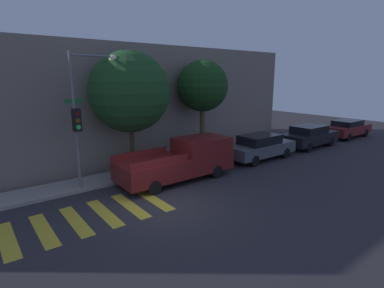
{
  "coord_description": "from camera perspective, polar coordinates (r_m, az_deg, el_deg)",
  "views": [
    {
      "loc": [
        -5.59,
        -8.9,
        4.73
      ],
      "look_at": [
        2.91,
        2.1,
        1.6
      ],
      "focal_mm": 28.0,
      "sensor_mm": 36.0,
      "label": 1
    }
  ],
  "objects": [
    {
      "name": "ground_plane",
      "position": [
        11.52,
        -5.19,
        -11.61
      ],
      "size": [
        60.0,
        60.0,
        0.0
      ],
      "primitive_type": "plane",
      "color": "#2D2B30"
    },
    {
      "name": "sidewalk",
      "position": [
        14.83,
        -13.65,
        -6.0
      ],
      "size": [
        26.0,
        1.65,
        0.14
      ],
      "primitive_type": "cube",
      "color": "gray",
      "rests_on": "ground"
    },
    {
      "name": "building_row",
      "position": [
        18.09,
        -19.73,
        7.13
      ],
      "size": [
        26.0,
        6.0,
        6.41
      ],
      "primitive_type": "cube",
      "color": "slate",
      "rests_on": "ground"
    },
    {
      "name": "crosswalk",
      "position": [
        11.21,
        -18.77,
        -12.98
      ],
      "size": [
        5.42,
        2.6,
        0.0
      ],
      "color": "gold",
      "rests_on": "ground"
    },
    {
      "name": "traffic_light_pole",
      "position": [
        12.95,
        -19.73,
        7.04
      ],
      "size": [
        2.3,
        0.56,
        5.71
      ],
      "color": "slate",
      "rests_on": "ground"
    },
    {
      "name": "pickup_truck",
      "position": [
        14.08,
        -1.88,
        -3.05
      ],
      "size": [
        5.56,
        2.02,
        1.85
      ],
      "color": "maroon",
      "rests_on": "ground"
    },
    {
      "name": "sedan_near_corner",
      "position": [
        17.88,
        12.86,
        -0.48
      ],
      "size": [
        4.49,
        1.76,
        1.45
      ],
      "color": "#4C5156",
      "rests_on": "ground"
    },
    {
      "name": "sedan_middle",
      "position": [
        22.04,
        21.46,
        1.46
      ],
      "size": [
        4.52,
        1.86,
        1.48
      ],
      "color": "black",
      "rests_on": "ground"
    },
    {
      "name": "sedan_far_end",
      "position": [
        26.83,
        27.51,
        2.69
      ],
      "size": [
        4.65,
        1.75,
        1.38
      ],
      "color": "maroon",
      "rests_on": "ground"
    },
    {
      "name": "tree_near_corner",
      "position": [
        14.41,
        -11.79,
        9.67
      ],
      "size": [
        3.77,
        3.77,
        5.93
      ],
      "color": "#42301E",
      "rests_on": "ground"
    },
    {
      "name": "tree_midblock",
      "position": [
        16.81,
        2.01,
        10.9
      ],
      "size": [
        2.83,
        2.83,
        5.65
      ],
      "color": "brown",
      "rests_on": "ground"
    }
  ]
}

